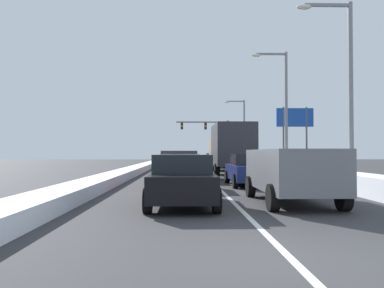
# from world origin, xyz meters

# --- Properties ---
(ground_plane) EXTENTS (129.02, 129.02, 0.00)m
(ground_plane) POSITION_xyz_m (0.00, 19.85, 0.00)
(ground_plane) COLOR #333335
(lane_stripe_between_right_lane_and_center_lane) EXTENTS (0.14, 54.58, 0.01)m
(lane_stripe_between_right_lane_and_center_lane) POSITION_xyz_m (-0.00, 24.81, 0.00)
(lane_stripe_between_right_lane_and_center_lane) COLOR silver
(lane_stripe_between_right_lane_and_center_lane) RESTS_ON ground
(snow_bank_right_shoulder) EXTENTS (1.34, 54.58, 0.74)m
(snow_bank_right_shoulder) POSITION_xyz_m (5.30, 24.81, 0.37)
(snow_bank_right_shoulder) COLOR white
(snow_bank_right_shoulder) RESTS_ON ground
(snow_bank_left_shoulder) EXTENTS (1.32, 54.58, 0.47)m
(snow_bank_left_shoulder) POSITION_xyz_m (-5.30, 24.81, 0.24)
(snow_bank_left_shoulder) COLOR white
(snow_bank_left_shoulder) RESTS_ON ground
(suv_gray_right_lane_nearest) EXTENTS (2.16, 4.90, 1.67)m
(suv_gray_right_lane_nearest) POSITION_xyz_m (1.76, 6.35, 1.02)
(suv_gray_right_lane_nearest) COLOR slate
(suv_gray_right_lane_nearest) RESTS_ON ground
(sedan_navy_right_lane_second) EXTENTS (2.00, 4.50, 1.51)m
(sedan_navy_right_lane_second) POSITION_xyz_m (1.60, 12.77, 0.76)
(sedan_navy_right_lane_second) COLOR navy
(sedan_navy_right_lane_second) RESTS_ON ground
(box_truck_right_lane_third) EXTENTS (2.53, 7.20, 3.36)m
(box_truck_right_lane_third) POSITION_xyz_m (1.57, 19.77, 1.90)
(box_truck_right_lane_third) COLOR #937F60
(box_truck_right_lane_third) RESTS_ON ground
(suv_silver_right_lane_fourth) EXTENTS (2.16, 4.90, 1.67)m
(suv_silver_right_lane_fourth) POSITION_xyz_m (1.94, 28.14, 1.02)
(suv_silver_right_lane_fourth) COLOR #B7BABF
(suv_silver_right_lane_fourth) RESTS_ON ground
(sedan_white_right_lane_fifth) EXTENTS (2.00, 4.50, 1.51)m
(sedan_white_right_lane_fifth) POSITION_xyz_m (1.67, 34.56, 0.76)
(sedan_white_right_lane_fifth) COLOR silver
(sedan_white_right_lane_fifth) RESTS_ON ground
(sedan_black_center_lane_nearest) EXTENTS (2.00, 4.50, 1.51)m
(sedan_black_center_lane_nearest) POSITION_xyz_m (-1.61, 5.88, 0.76)
(sedan_black_center_lane_nearest) COLOR black
(sedan_black_center_lane_nearest) RESTS_ON ground
(sedan_maroon_center_lane_second) EXTENTS (2.00, 4.50, 1.51)m
(sedan_maroon_center_lane_second) POSITION_xyz_m (-1.72, 11.63, 0.76)
(sedan_maroon_center_lane_second) COLOR maroon
(sedan_maroon_center_lane_second) RESTS_ON ground
(suv_charcoal_center_lane_third) EXTENTS (2.16, 4.90, 1.67)m
(suv_charcoal_center_lane_third) POSITION_xyz_m (-1.79, 17.36, 1.02)
(suv_charcoal_center_lane_third) COLOR #38383D
(suv_charcoal_center_lane_third) RESTS_ON ground
(sedan_red_center_lane_fourth) EXTENTS (2.00, 4.50, 1.51)m
(sedan_red_center_lane_fourth) POSITION_xyz_m (-1.51, 24.06, 0.76)
(sedan_red_center_lane_fourth) COLOR maroon
(sedan_red_center_lane_fourth) RESTS_ON ground
(suv_green_center_lane_fifth) EXTENTS (2.16, 4.90, 1.67)m
(suv_green_center_lane_fifth) POSITION_xyz_m (-1.94, 30.87, 1.02)
(suv_green_center_lane_fifth) COLOR #1E5633
(suv_green_center_lane_fifth) RESTS_ON ground
(traffic_light_gantry) EXTENTS (7.54, 0.47, 6.20)m
(traffic_light_gantry) POSITION_xyz_m (2.57, 49.61, 4.50)
(traffic_light_gantry) COLOR slate
(traffic_light_gantry) RESTS_ON ground
(street_lamp_right_near) EXTENTS (2.66, 0.36, 8.73)m
(street_lamp_right_near) POSITION_xyz_m (6.02, 12.41, 5.18)
(street_lamp_right_near) COLOR gray
(street_lamp_right_near) RESTS_ON ground
(street_lamp_right_mid) EXTENTS (2.66, 0.36, 8.94)m
(street_lamp_right_mid) POSITION_xyz_m (5.64, 22.33, 5.29)
(street_lamp_right_mid) COLOR gray
(street_lamp_right_mid) RESTS_ON ground
(street_lamp_right_far) EXTENTS (2.66, 0.36, 8.12)m
(street_lamp_right_far) POSITION_xyz_m (5.71, 42.18, 4.86)
(street_lamp_right_far) COLOR gray
(street_lamp_right_far) RESTS_ON ground
(roadside_sign_right) EXTENTS (3.20, 0.16, 5.50)m
(roadside_sign_right) POSITION_xyz_m (8.07, 27.30, 4.02)
(roadside_sign_right) COLOR #59595B
(roadside_sign_right) RESTS_ON ground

